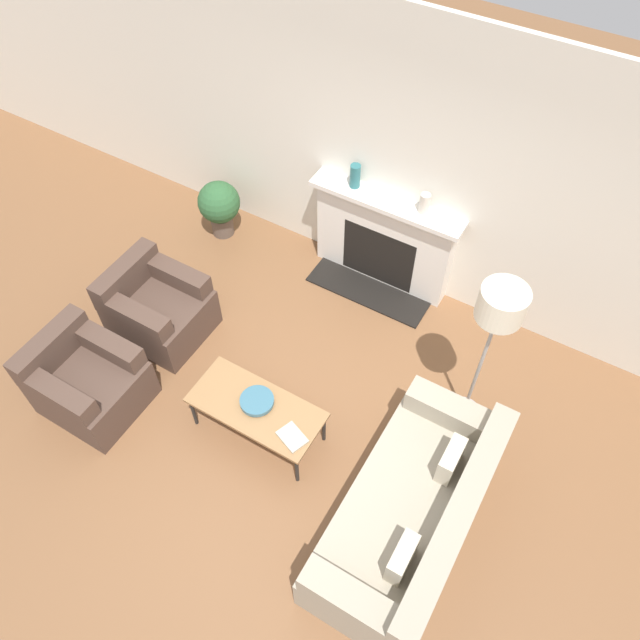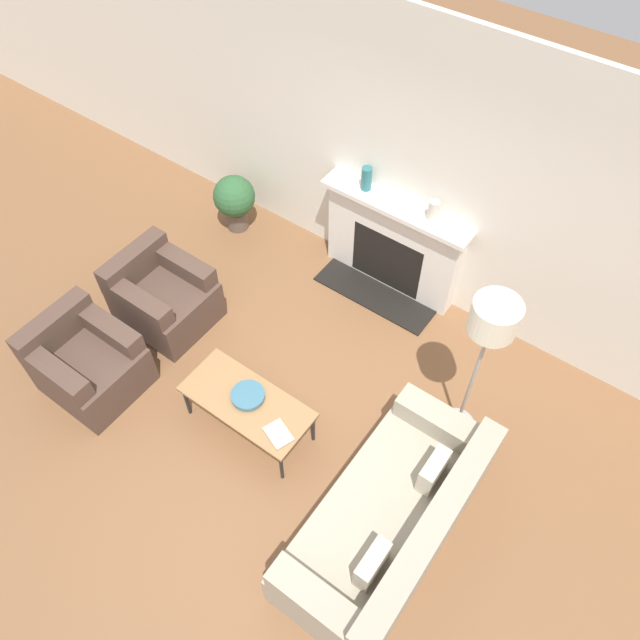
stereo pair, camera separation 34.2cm
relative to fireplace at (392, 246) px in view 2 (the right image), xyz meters
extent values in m
plane|color=brown|center=(0.20, -2.35, -0.53)|extent=(18.00, 18.00, 0.00)
cube|color=silver|center=(0.20, 0.14, 0.92)|extent=(18.00, 0.06, 2.90)
cube|color=silver|center=(0.00, 0.01, -0.01)|extent=(1.47, 0.20, 1.04)
cube|color=black|center=(0.00, -0.07, -0.15)|extent=(0.81, 0.04, 0.68)
cube|color=black|center=(0.00, -0.27, -0.52)|extent=(1.32, 0.40, 0.02)
cube|color=silver|center=(0.00, -0.02, 0.53)|extent=(1.59, 0.28, 0.05)
cube|color=#9E937F|center=(1.43, -2.36, -0.31)|extent=(0.91, 1.93, 0.44)
cube|color=#9E937F|center=(1.80, -2.36, 0.09)|extent=(0.20, 1.93, 0.36)
cube|color=#9E937F|center=(1.43, -1.51, 0.02)|extent=(0.83, 0.22, 0.22)
cube|color=#9E937F|center=(1.43, -3.22, 0.02)|extent=(0.83, 0.22, 0.22)
cube|color=#C0B49C|center=(1.57, -1.93, 0.05)|extent=(0.12, 0.32, 0.28)
cube|color=#C0B49C|center=(1.57, -2.80, 0.05)|extent=(0.12, 0.32, 0.28)
cube|color=#4C382D|center=(-1.54, -2.74, -0.30)|extent=(0.85, 0.78, 0.46)
cube|color=#4C382D|center=(-1.88, -2.74, 0.08)|extent=(0.18, 0.78, 0.32)
cube|color=#4C382D|center=(-1.54, -3.05, 0.02)|extent=(0.77, 0.18, 0.19)
cube|color=#4C382D|center=(-1.54, -2.44, 0.02)|extent=(0.77, 0.18, 0.19)
cube|color=#4C382D|center=(-1.54, -1.76, -0.30)|extent=(0.85, 0.78, 0.46)
cube|color=#4C382D|center=(-1.88, -1.76, 0.08)|extent=(0.18, 0.78, 0.32)
cube|color=#4C382D|center=(-1.54, -2.06, 0.02)|extent=(0.77, 0.18, 0.19)
cube|color=#4C382D|center=(-1.54, -1.46, 0.02)|extent=(0.77, 0.18, 0.19)
cube|color=olive|center=(-0.07, -2.24, -0.11)|extent=(1.17, 0.53, 0.03)
cylinder|color=black|center=(-0.61, -2.47, -0.33)|extent=(0.03, 0.03, 0.41)
cylinder|color=black|center=(0.48, -2.47, -0.33)|extent=(0.03, 0.03, 0.41)
cylinder|color=black|center=(-0.61, -2.02, -0.33)|extent=(0.03, 0.03, 0.41)
cylinder|color=black|center=(0.48, -2.02, -0.33)|extent=(0.03, 0.03, 0.41)
cylinder|color=#38667A|center=(-0.08, -2.21, -0.09)|extent=(0.10, 0.10, 0.01)
cylinder|color=#38667A|center=(-0.08, -2.21, -0.06)|extent=(0.29, 0.29, 0.04)
cube|color=#B2A893|center=(0.36, -2.34, -0.08)|extent=(0.28, 0.25, 0.02)
cylinder|color=gray|center=(1.46, -1.13, -0.52)|extent=(0.32, 0.32, 0.03)
cylinder|color=gray|center=(1.46, -1.13, 0.23)|extent=(0.03, 0.03, 1.46)
cylinder|color=beige|center=(1.46, -1.13, 1.06)|extent=(0.36, 0.36, 0.27)
cylinder|color=#28666B|center=(-0.37, 0.01, 0.68)|extent=(0.10, 0.10, 0.25)
cylinder|color=beige|center=(0.37, 0.01, 0.66)|extent=(0.10, 0.10, 0.21)
cylinder|color=brown|center=(-1.87, -0.30, -0.41)|extent=(0.25, 0.25, 0.24)
sphere|color=#2D5B33|center=(-1.87, -0.30, -0.08)|extent=(0.47, 0.47, 0.47)
camera|label=1|loc=(1.78, -4.29, 4.55)|focal=35.00mm
camera|label=2|loc=(2.06, -4.10, 4.55)|focal=35.00mm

